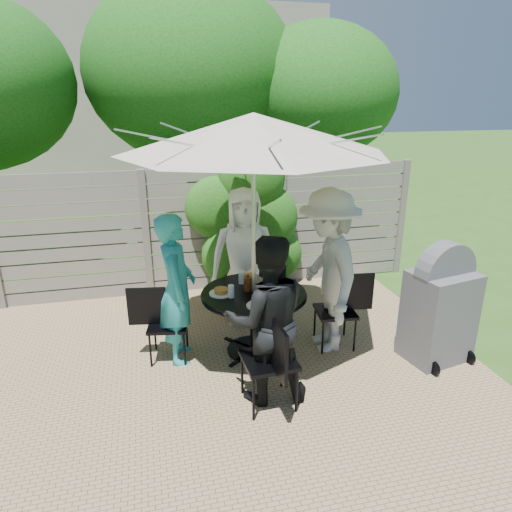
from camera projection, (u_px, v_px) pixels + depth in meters
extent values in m
plane|color=#2C4F18|center=(158.00, 431.00, 4.02)|extent=(60.00, 60.00, 0.00)
cube|color=#947956|center=(156.00, 396.00, 4.47)|extent=(7.00, 6.00, 0.02)
cube|color=gray|center=(146.00, 235.00, 6.45)|extent=(8.00, 0.10, 1.85)
ellipsoid|color=#175313|center=(245.00, 233.00, 6.63)|extent=(1.20, 0.70, 1.80)
cube|color=#A99C8D|center=(138.00, 105.00, 14.17)|extent=(10.00, 6.00, 5.00)
ellipsoid|color=#164B11|center=(191.00, 72.00, 8.21)|extent=(3.80, 3.80, 3.23)
ellipsoid|color=#164B11|center=(319.00, 93.00, 8.17)|extent=(2.80, 2.80, 2.38)
cylinder|color=black|center=(254.00, 293.00, 5.02)|extent=(1.24, 1.24, 0.03)
cylinder|color=black|center=(254.00, 323.00, 5.14)|extent=(0.08, 0.08, 0.74)
cylinder|color=black|center=(254.00, 350.00, 5.26)|extent=(0.61, 0.61, 0.04)
cylinder|color=silver|center=(254.00, 249.00, 4.84)|extent=(0.05, 0.05, 2.50)
cone|color=beige|center=(253.00, 133.00, 4.44)|extent=(2.94, 2.94, 0.38)
cube|color=black|center=(243.00, 282.00, 5.99)|extent=(0.54, 0.54, 0.04)
cube|color=black|center=(242.00, 258.00, 6.12)|extent=(0.11, 0.47, 0.48)
imported|color=white|center=(244.00, 256.00, 5.74)|extent=(0.90, 0.63, 1.75)
cube|color=black|center=(168.00, 324.00, 4.98)|extent=(0.48, 0.48, 0.03)
cube|color=black|center=(147.00, 306.00, 4.89)|extent=(0.42, 0.10, 0.43)
imported|color=teal|center=(177.00, 289.00, 4.86)|extent=(0.45, 0.64, 1.67)
cube|color=black|center=(269.00, 360.00, 4.22)|extent=(0.50, 0.50, 0.04)
cube|color=black|center=(277.00, 348.00, 3.91)|extent=(0.05, 0.47, 0.48)
imported|color=black|center=(267.00, 321.00, 4.21)|extent=(0.85, 0.69, 1.66)
cube|color=black|center=(335.00, 312.00, 5.25)|extent=(0.48, 0.48, 0.03)
cube|color=black|center=(355.00, 292.00, 5.20)|extent=(0.43, 0.08, 0.44)
imported|color=silver|center=(328.00, 272.00, 5.07)|extent=(0.80, 1.27, 1.88)
cylinder|color=white|center=(249.00, 279.00, 5.34)|extent=(0.26, 0.26, 0.01)
cylinder|color=#B77336|center=(249.00, 276.00, 5.33)|extent=(0.15, 0.15, 0.05)
cylinder|color=white|center=(221.00, 293.00, 4.96)|extent=(0.26, 0.26, 0.01)
cylinder|color=#B77336|center=(221.00, 291.00, 4.95)|extent=(0.15, 0.15, 0.05)
cylinder|color=white|center=(259.00, 305.00, 4.67)|extent=(0.26, 0.26, 0.01)
cylinder|color=#B77336|center=(259.00, 303.00, 4.66)|extent=(0.15, 0.15, 0.05)
cylinder|color=white|center=(286.00, 289.00, 5.06)|extent=(0.26, 0.26, 0.01)
cylinder|color=#B77336|center=(286.00, 287.00, 5.05)|extent=(0.15, 0.15, 0.05)
cylinder|color=silver|center=(241.00, 278.00, 5.21)|extent=(0.07, 0.07, 0.14)
cylinder|color=silver|center=(231.00, 291.00, 4.85)|extent=(0.07, 0.07, 0.14)
cylinder|color=silver|center=(267.00, 295.00, 4.76)|extent=(0.07, 0.07, 0.14)
cylinder|color=#59280C|center=(248.00, 284.00, 5.02)|extent=(0.09, 0.09, 0.16)
cylinder|color=#C6B293|center=(260.00, 279.00, 5.21)|extent=(0.08, 0.08, 0.12)
cube|color=#505055|center=(438.00, 317.00, 4.97)|extent=(0.75, 0.63, 1.03)
cylinder|color=#505055|center=(445.00, 273.00, 4.80)|extent=(0.70, 0.33, 0.68)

